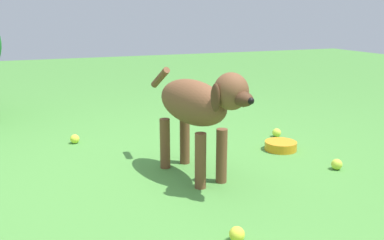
{
  "coord_description": "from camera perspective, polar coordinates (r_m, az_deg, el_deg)",
  "views": [
    {
      "loc": [
        -2.11,
        0.64,
        0.93
      ],
      "look_at": [
        0.05,
        -0.21,
        0.33
      ],
      "focal_mm": 39.51,
      "sensor_mm": 36.0,
      "label": 1
    }
  ],
  "objects": [
    {
      "name": "water_bowl",
      "position": [
        2.99,
        11.88,
        -3.42
      ],
      "size": [
        0.22,
        0.22,
        0.06
      ],
      "primitive_type": "cylinder",
      "color": "orange",
      "rests_on": "ground"
    },
    {
      "name": "tennis_ball_2",
      "position": [
        2.72,
        18.96,
        -5.68
      ],
      "size": [
        0.07,
        0.07,
        0.07
      ],
      "primitive_type": "sphere",
      "color": "#BFD73D",
      "rests_on": "ground"
    },
    {
      "name": "tennis_ball_1",
      "position": [
        3.19,
        -15.54,
        -2.47
      ],
      "size": [
        0.07,
        0.07,
        0.07
      ],
      "primitive_type": "sphere",
      "color": "#CEE13A",
      "rests_on": "ground"
    },
    {
      "name": "tennis_ball_4",
      "position": [
        1.82,
        6.08,
        -15.09
      ],
      "size": [
        0.07,
        0.07,
        0.07
      ],
      "primitive_type": "sphere",
      "color": "#D4DD37",
      "rests_on": "ground"
    },
    {
      "name": "tennis_ball_3",
      "position": [
        3.3,
        11.35,
        -1.68
      ],
      "size": [
        0.07,
        0.07,
        0.07
      ],
      "primitive_type": "sphere",
      "color": "#C8E440",
      "rests_on": "ground"
    },
    {
      "name": "dog",
      "position": [
        2.34,
        0.77,
        1.95
      ],
      "size": [
        0.93,
        0.35,
        0.64
      ],
      "rotation": [
        0.0,
        0.0,
        3.36
      ],
      "color": "brown",
      "rests_on": "ground"
    },
    {
      "name": "ground",
      "position": [
        2.4,
        -4.3,
        -8.45
      ],
      "size": [
        14.0,
        14.0,
        0.0
      ],
      "primitive_type": "plane",
      "color": "#478438"
    }
  ]
}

